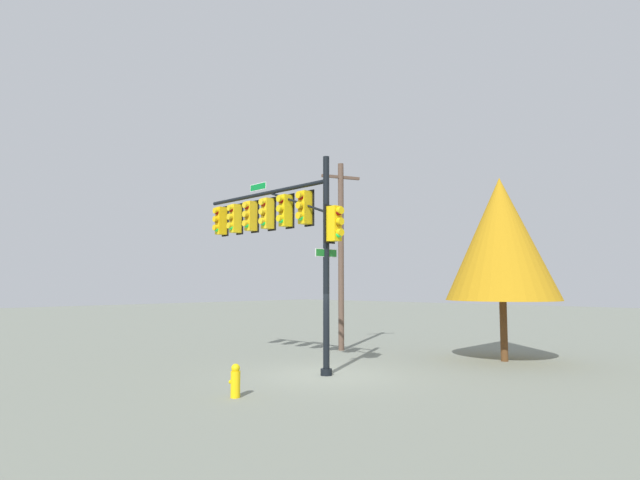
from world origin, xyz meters
The scene contains 5 objects.
ground_plane centered at (0.00, 0.00, 0.00)m, with size 120.00×120.00×0.00m, color slate.
signal_pole_assembly centered at (2.46, -0.09, 4.98)m, with size 7.16×0.99×6.89m.
utility_pole centered at (3.67, -4.95, 4.23)m, with size 0.85×1.69×8.11m.
fire_hydrant centered at (-0.50, 3.89, 0.41)m, with size 0.33×0.24×0.83m.
tree_near centered at (-2.77, -6.65, 4.51)m, with size 4.13×4.13×6.82m.
Camera 1 is at (-11.01, 12.02, 2.79)m, focal length 29.10 mm.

